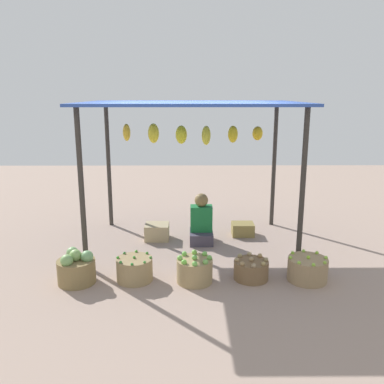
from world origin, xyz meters
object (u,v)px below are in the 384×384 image
object	(u,v)px
basket_potatoes	(251,269)
wooden_crate_stacked_rear	(243,229)
basket_green_apples	(195,270)
basket_cabbages	(76,269)
wooden_crate_near_vendor	(157,232)
basket_limes	(307,269)
basket_green_chilies	(135,269)
vendor_person	(201,224)

from	to	relation	value
basket_potatoes	wooden_crate_stacked_rear	distance (m)	1.63
basket_green_apples	wooden_crate_stacked_rear	xyz separation A→B (m)	(0.82, 1.71, -0.05)
wooden_crate_stacked_rear	basket_cabbages	bearing A→B (deg)	-142.91
basket_cabbages	wooden_crate_near_vendor	world-z (taller)	basket_cabbages
basket_green_apples	wooden_crate_near_vendor	distance (m)	1.63
wooden_crate_stacked_rear	basket_potatoes	bearing A→B (deg)	-93.61
basket_green_apples	basket_cabbages	bearing A→B (deg)	-179.46
basket_limes	wooden_crate_near_vendor	xyz separation A→B (m)	(-2.00, 1.49, -0.02)
wooden_crate_near_vendor	basket_potatoes	bearing A→B (deg)	-48.10
basket_green_chilies	basket_green_apples	bearing A→B (deg)	-3.89
vendor_person	basket_limes	xyz separation A→B (m)	(1.29, -1.37, -0.15)
vendor_person	wooden_crate_stacked_rear	xyz separation A→B (m)	(0.69, 0.31, -0.20)
vendor_person	basket_green_apples	bearing A→B (deg)	-95.00
basket_green_chilies	basket_potatoes	bearing A→B (deg)	1.11
wooden_crate_stacked_rear	basket_limes	bearing A→B (deg)	-70.40
basket_limes	vendor_person	bearing A→B (deg)	133.32
vendor_person	wooden_crate_stacked_rear	world-z (taller)	vendor_person
basket_green_apples	basket_green_chilies	bearing A→B (deg)	176.11
basket_cabbages	wooden_crate_near_vendor	xyz separation A→B (m)	(0.88, 1.54, -0.06)
basket_cabbages	wooden_crate_near_vendor	distance (m)	1.77
basket_green_apples	wooden_crate_stacked_rear	world-z (taller)	basket_green_apples
basket_green_apples	basket_limes	size ratio (longest dim) A/B	0.90
basket_cabbages	basket_green_apples	bearing A→B (deg)	0.54
vendor_person	basket_green_apples	xyz separation A→B (m)	(-0.12, -1.40, -0.14)
vendor_person	basket_limes	size ratio (longest dim) A/B	1.58
basket_potatoes	wooden_crate_stacked_rear	bearing A→B (deg)	86.39
basket_cabbages	basket_green_chilies	world-z (taller)	basket_cabbages
basket_green_chilies	basket_green_apples	world-z (taller)	basket_green_apples
wooden_crate_near_vendor	basket_green_apples	bearing A→B (deg)	-69.09
basket_green_chilies	basket_potatoes	distance (m)	1.46
basket_limes	basket_cabbages	bearing A→B (deg)	-179.06
basket_potatoes	wooden_crate_stacked_rear	size ratio (longest dim) A/B	1.23
vendor_person	basket_green_chilies	xyz separation A→B (m)	(-0.87, -1.35, -0.15)
vendor_person	basket_green_chilies	distance (m)	1.61
basket_cabbages	wooden_crate_stacked_rear	size ratio (longest dim) A/B	1.30
basket_green_apples	basket_potatoes	bearing A→B (deg)	6.36
basket_cabbages	basket_potatoes	xyz separation A→B (m)	(2.17, 0.09, -0.06)
vendor_person	basket_limes	bearing A→B (deg)	-46.68
basket_potatoes	wooden_crate_near_vendor	world-z (taller)	basket_potatoes
vendor_person	basket_green_apples	distance (m)	1.41
basket_green_apples	basket_limes	distance (m)	1.41
vendor_person	wooden_crate_stacked_rear	distance (m)	0.78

